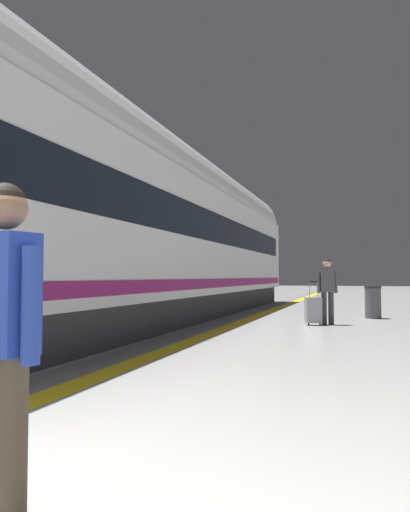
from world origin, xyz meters
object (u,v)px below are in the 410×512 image
at_px(traveller_foreground, 1,325).
at_px(passenger_near, 327,286).
at_px(waste_bin, 373,302).
at_px(high_speed_train, 79,208).
at_px(suitcase_near, 313,310).

height_order(traveller_foreground, passenger_near, traveller_foreground).
relative_size(traveller_foreground, waste_bin, 1.80).
distance_m(traveller_foreground, passenger_near, 10.22).
height_order(high_speed_train, waste_bin, high_speed_train).
bearing_deg(high_speed_train, passenger_near, 43.17).
bearing_deg(suitcase_near, passenger_near, 36.42).
height_order(high_speed_train, traveller_foreground, high_speed_train).
bearing_deg(waste_bin, passenger_near, -116.30).
relative_size(high_speed_train, waste_bin, 33.76).
bearing_deg(traveller_foreground, waste_bin, 81.11).
xyz_separation_m(high_speed_train, suitcase_near, (4.06, 3.88, -2.13)).
xyz_separation_m(passenger_near, waste_bin, (1.10, 2.22, -0.48)).
bearing_deg(suitcase_near, high_speed_train, -136.35).
bearing_deg(high_speed_train, traveller_foreground, -59.75).
distance_m(passenger_near, waste_bin, 2.53).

